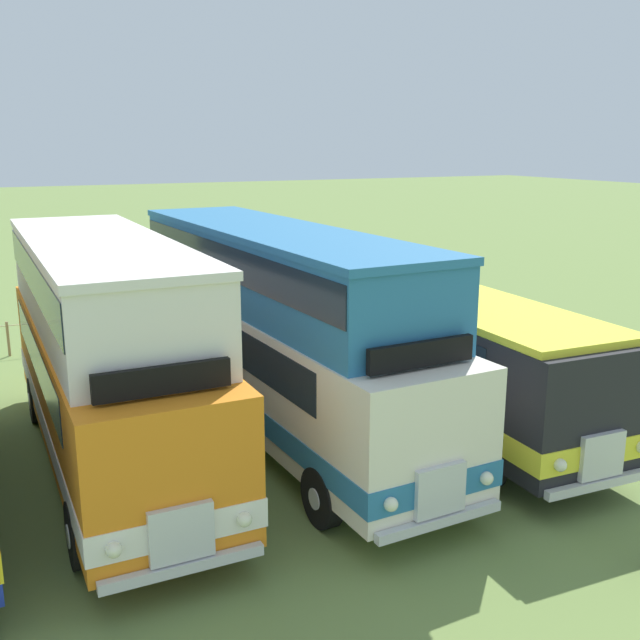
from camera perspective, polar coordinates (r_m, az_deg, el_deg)
bus_seventh_in_row at (r=14.63m, az=-16.35°, el=-1.82°), size 2.66×10.13×4.49m
bus_eighth_in_row at (r=15.81m, az=-3.40°, el=-0.10°), size 3.04×11.65×4.49m
bus_ninth_in_row at (r=17.29m, az=8.51°, el=-1.50°), size 2.94×11.12×2.99m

